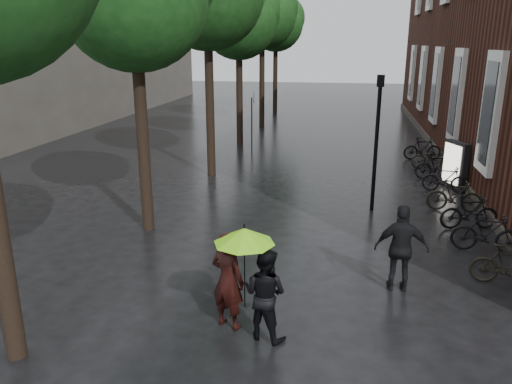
% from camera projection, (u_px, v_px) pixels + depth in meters
% --- Properties ---
extents(bg_building, '(16.00, 30.00, 14.00)m').
position_uv_depth(bg_building, '(15.00, 12.00, 34.84)').
color(bg_building, '#47423D').
rests_on(bg_building, ground).
extents(street_trees, '(4.33, 34.03, 8.91)m').
position_uv_depth(street_trees, '(224.00, 9.00, 20.56)').
color(street_trees, black).
rests_on(street_trees, ground).
extents(person_burgundy, '(0.79, 0.66, 1.84)m').
position_uv_depth(person_burgundy, '(228.00, 280.00, 8.97)').
color(person_burgundy, black).
rests_on(person_burgundy, ground).
extents(person_black, '(0.99, 0.88, 1.69)m').
position_uv_depth(person_black, '(265.00, 294.00, 8.66)').
color(person_black, black).
rests_on(person_black, ground).
extents(lime_umbrella, '(1.07, 1.07, 1.58)m').
position_uv_depth(lime_umbrella, '(244.00, 236.00, 8.44)').
color(lime_umbrella, black).
rests_on(lime_umbrella, ground).
extents(pedestrian_walking, '(1.11, 0.47, 1.88)m').
position_uv_depth(pedestrian_walking, '(401.00, 248.00, 10.32)').
color(pedestrian_walking, black).
rests_on(pedestrian_walking, ground).
extents(parked_bicycles, '(1.97, 12.85, 1.01)m').
position_uv_depth(parked_bicycles, '(449.00, 184.00, 16.64)').
color(parked_bicycles, black).
rests_on(parked_bicycles, ground).
extents(ad_lightbox, '(0.26, 1.13, 1.71)m').
position_uv_depth(ad_lightbox, '(455.00, 165.00, 17.56)').
color(ad_lightbox, black).
rests_on(ad_lightbox, ground).
extents(lamp_post, '(0.21, 0.21, 4.12)m').
position_uv_depth(lamp_post, '(377.00, 130.00, 14.85)').
color(lamp_post, black).
rests_on(lamp_post, ground).
extents(cycle_sign, '(0.15, 0.51, 2.80)m').
position_uv_depth(cycle_sign, '(253.00, 113.00, 23.28)').
color(cycle_sign, '#262628').
rests_on(cycle_sign, ground).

